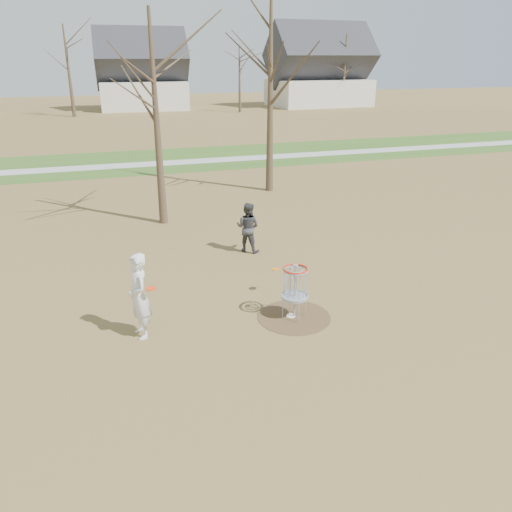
{
  "coord_description": "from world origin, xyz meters",
  "views": [
    {
      "loc": [
        -4.15,
        -9.99,
        5.93
      ],
      "look_at": [
        -0.5,
        1.5,
        1.1
      ],
      "focal_mm": 35.0,
      "sensor_mm": 36.0,
      "label": 1
    }
  ],
  "objects": [
    {
      "name": "bare_trees",
      "position": [
        1.78,
        35.79,
        5.35
      ],
      "size": [
        52.62,
        44.98,
        9.0
      ],
      "color": "#382B1E",
      "rests_on": "ground"
    },
    {
      "name": "disc_golf_basket",
      "position": [
        0.0,
        0.0,
        0.91
      ],
      "size": [
        0.64,
        0.64,
        1.35
      ],
      "color": "#9EA3AD",
      "rests_on": "ground"
    },
    {
      "name": "disc_grounded",
      "position": [
        -0.07,
        0.04,
        0.02
      ],
      "size": [
        0.22,
        0.22,
        0.02
      ],
      "primitive_type": "cylinder",
      "color": "white",
      "rests_on": "dirt_circle"
    },
    {
      "name": "discs_in_play",
      "position": [
        -1.61,
        0.73,
        0.97
      ],
      "size": [
        3.58,
        1.62,
        0.59
      ],
      "color": "orange",
      "rests_on": "ground"
    },
    {
      "name": "player_standing",
      "position": [
        -3.62,
        0.24,
        1.0
      ],
      "size": [
        0.6,
        0.8,
        1.99
      ],
      "primitive_type": "imported",
      "rotation": [
        0.0,
        0.0,
        -1.39
      ],
      "color": "silver",
      "rests_on": "ground"
    },
    {
      "name": "ground",
      "position": [
        0.0,
        0.0,
        0.0
      ],
      "size": [
        160.0,
        160.0,
        0.0
      ],
      "primitive_type": "plane",
      "color": "brown",
      "rests_on": "ground"
    },
    {
      "name": "green_band",
      "position": [
        0.0,
        21.0,
        0.01
      ],
      "size": [
        160.0,
        8.0,
        0.01
      ],
      "primitive_type": "cube",
      "color": "#2D5119",
      "rests_on": "ground"
    },
    {
      "name": "footpath",
      "position": [
        0.0,
        20.0,
        0.01
      ],
      "size": [
        160.0,
        1.5,
        0.01
      ],
      "primitive_type": "cube",
      "color": "#9E9E99",
      "rests_on": "green_band"
    },
    {
      "name": "houses_row",
      "position": [
        4.32,
        52.56,
        3.52
      ],
      "size": [
        56.51,
        10.01,
        7.26
      ],
      "color": "silver",
      "rests_on": "ground"
    },
    {
      "name": "dirt_circle",
      "position": [
        0.0,
        0.0,
        0.01
      ],
      "size": [
        1.8,
        1.8,
        0.01
      ],
      "primitive_type": "cylinder",
      "color": "#47331E",
      "rests_on": "ground"
    },
    {
      "name": "player_throwing",
      "position": [
        0.22,
        4.63,
        0.82
      ],
      "size": [
        1.01,
        0.98,
        1.63
      ],
      "primitive_type": "imported",
      "rotation": [
        0.0,
        0.0,
        2.47
      ],
      "color": "#393A3F",
      "rests_on": "ground"
    }
  ]
}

